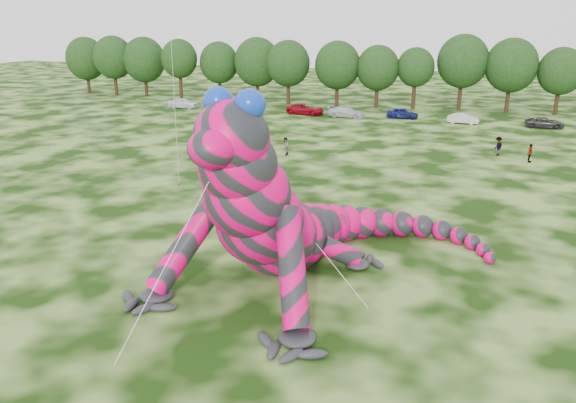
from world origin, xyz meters
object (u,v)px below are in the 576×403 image
Objects in this scene: tree_1 at (114,66)px; tree_2 at (145,67)px; tree_11 at (510,76)px; spectator_3 at (530,153)px; tree_7 at (337,74)px; car_5 at (463,119)px; car_3 at (346,112)px; tree_10 at (462,72)px; tree_3 at (180,69)px; car_0 at (183,103)px; car_2 at (306,109)px; tree_9 at (415,79)px; inflatable_gecko at (290,177)px; tree_5 at (257,69)px; spectator_1 at (285,146)px; tree_12 at (560,81)px; tree_8 at (377,77)px; spectator_4 at (213,120)px; car_6 at (545,123)px; tree_0 at (87,65)px; car_4 at (403,113)px; tree_4 at (219,71)px; spectator_2 at (498,146)px; car_1 at (233,105)px; tree_6 at (288,72)px.

tree_1 reaches higher than tree_2.
tree_11 is 5.92× the size of spectator_3.
car_5 is (18.09, -9.47, -4.11)m from tree_7.
car_3 is 28.12m from spectator_3.
tree_10 reaches higher than tree_11.
tree_3 is 30.69m from car_3.
car_0 is 18.54m from car_2.
car_0 is (-32.19, -8.77, -3.59)m from tree_9.
tree_5 is at bearing 123.81° from inflatable_gecko.
tree_7 is 5.38× the size of spectator_1.
tree_9 reaches higher than car_0.
tree_12 reaches higher than spectator_1.
tree_5 is at bearing 175.61° from tree_8.
spectator_4 is at bearing -118.92° from tree_7.
tree_3 is 54.20m from car_6.
tree_0 reaches higher than tree_9.
spectator_4 reaches higher than car_4.
tree_7 reaches higher than tree_12.
tree_5 reaches higher than car_3.
car_3 is (36.22, -11.16, -4.11)m from tree_2.
tree_4 is at bearing 76.09° from car_6.
tree_10 is 36.27m from spectator_4.
car_5 is at bearing -139.08° from tree_12.
car_4 is at bearing -112.63° from spectator_2.
tree_0 is at bearing 169.21° from tree_1.
car_6 is at bearing -32.06° from tree_9.
tree_5 reaches higher than tree_2.
tree_12 is at bearing -31.32° from spectator_4.
tree_7 is 10.57m from car_3.
tree_2 is 16.18m from car_0.
car_2 is (41.97, -10.89, -4.04)m from tree_0.
tree_7 is at bearing -55.68° from car_1.
tree_6 is at bearing -9.53° from tree_4.
tree_0 is 73.09m from car_6.
car_1 is at bearing -90.76° from tree_5.
tree_2 is 0.98× the size of tree_5.
tree_3 is 0.99× the size of tree_6.
spectator_2 reaches higher than car_0.
spectator_4 reaches higher than car_5.
tree_7 is 1.09× the size of tree_9.
tree_8 is at bearing -178.22° from tree_12.
spectator_1 is (34.71, -34.02, -3.94)m from tree_2.
tree_6 is 20.00m from car_4.
car_6 is at bearing -13.85° from tree_4.
tree_12 is (68.37, -0.31, -0.42)m from tree_1.
tree_1 is 55.76m from tree_10.
inflatable_gecko is 2.11× the size of tree_3.
tree_3 is at bearing 178.79° from tree_6.
tree_9 is 12.77m from tree_11.
car_3 is at bearing -21.22° from spectator_4.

